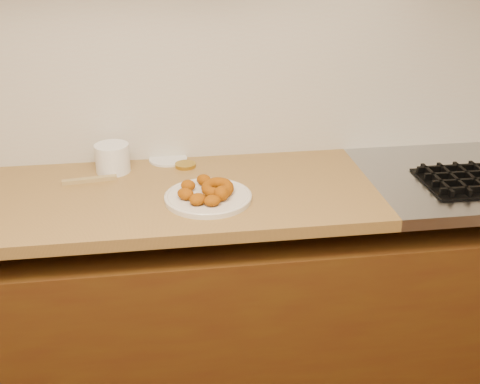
# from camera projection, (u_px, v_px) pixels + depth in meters

# --- Properties ---
(wall_back) EXTENTS (4.00, 0.02, 2.70)m
(wall_back) POSITION_uv_depth(u_px,v_px,m) (212.00, 33.00, 2.09)
(wall_back) COLOR #BAAC8F
(wall_back) RESTS_ON ground
(base_cabinet) EXTENTS (3.60, 0.60, 0.77)m
(base_cabinet) POSITION_uv_depth(u_px,v_px,m) (225.00, 313.00, 2.22)
(base_cabinet) COLOR #4B2E0D
(base_cabinet) RESTS_ON floor
(butcher_block) EXTENTS (2.30, 0.62, 0.04)m
(butcher_block) POSITION_uv_depth(u_px,v_px,m) (23.00, 205.00, 1.93)
(butcher_block) COLOR olive
(butcher_block) RESTS_ON base_cabinet
(backsplash) EXTENTS (3.60, 0.02, 0.60)m
(backsplash) POSITION_uv_depth(u_px,v_px,m) (213.00, 76.00, 2.14)
(backsplash) COLOR beige
(backsplash) RESTS_ON wall_back
(donut_plate) EXTENTS (0.28, 0.28, 0.02)m
(donut_plate) POSITION_uv_depth(u_px,v_px,m) (208.00, 197.00, 1.91)
(donut_plate) COLOR beige
(donut_plate) RESTS_ON butcher_block
(ring_donut) EXTENTS (0.11, 0.11, 0.05)m
(ring_donut) POSITION_uv_depth(u_px,v_px,m) (217.00, 188.00, 1.92)
(ring_donut) COLOR #9D4D06
(ring_donut) RESTS_ON donut_plate
(fried_dough_chunks) EXTENTS (0.18, 0.21, 0.05)m
(fried_dough_chunks) POSITION_uv_depth(u_px,v_px,m) (202.00, 192.00, 1.89)
(fried_dough_chunks) COLOR #9D4D06
(fried_dough_chunks) RESTS_ON donut_plate
(plastic_tub) EXTENTS (0.15, 0.15, 0.10)m
(plastic_tub) POSITION_uv_depth(u_px,v_px,m) (112.00, 158.00, 2.11)
(plastic_tub) COLOR white
(plastic_tub) RESTS_ON butcher_block
(tub_lid) EXTENTS (0.14, 0.14, 0.01)m
(tub_lid) POSITION_uv_depth(u_px,v_px,m) (168.00, 159.00, 2.22)
(tub_lid) COLOR silver
(tub_lid) RESTS_ON butcher_block
(brass_jar_lid) EXTENTS (0.10, 0.10, 0.01)m
(brass_jar_lid) POSITION_uv_depth(u_px,v_px,m) (185.00, 165.00, 2.16)
(brass_jar_lid) COLOR gold
(brass_jar_lid) RESTS_ON butcher_block
(wooden_utensil) EXTENTS (0.18, 0.05, 0.01)m
(wooden_utensil) POSITION_uv_depth(u_px,v_px,m) (90.00, 180.00, 2.04)
(wooden_utensil) COLOR #9E844F
(wooden_utensil) RESTS_ON butcher_block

